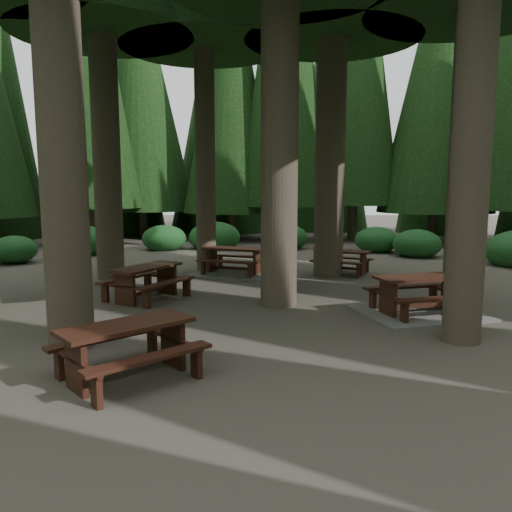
{
  "coord_description": "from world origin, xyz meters",
  "views": [
    {
      "loc": [
        0.62,
        -11.2,
        2.69
      ],
      "look_at": [
        0.26,
        0.53,
        1.1
      ],
      "focal_mm": 35.0,
      "sensor_mm": 36.0,
      "label": 1
    }
  ],
  "objects_px": {
    "picnic_table_b": "(147,277)",
    "picnic_table_d": "(342,258)",
    "picnic_table_c": "(234,265)",
    "picnic_table_e": "(127,342)",
    "picnic_table_a": "(420,301)"
  },
  "relations": [
    {
      "from": "picnic_table_b",
      "to": "picnic_table_e",
      "type": "height_order",
      "value": "picnic_table_b"
    },
    {
      "from": "picnic_table_b",
      "to": "picnic_table_c",
      "type": "height_order",
      "value": "picnic_table_c"
    },
    {
      "from": "picnic_table_a",
      "to": "picnic_table_e",
      "type": "height_order",
      "value": "picnic_table_a"
    },
    {
      "from": "picnic_table_c",
      "to": "picnic_table_b",
      "type": "bearing_deg",
      "value": -98.48
    },
    {
      "from": "picnic_table_a",
      "to": "picnic_table_e",
      "type": "distance_m",
      "value": 6.49
    },
    {
      "from": "picnic_table_b",
      "to": "picnic_table_e",
      "type": "bearing_deg",
      "value": -142.03
    },
    {
      "from": "picnic_table_b",
      "to": "picnic_table_d",
      "type": "relative_size",
      "value": 1.12
    },
    {
      "from": "picnic_table_d",
      "to": "picnic_table_e",
      "type": "height_order",
      "value": "picnic_table_e"
    },
    {
      "from": "picnic_table_c",
      "to": "picnic_table_e",
      "type": "relative_size",
      "value": 1.26
    },
    {
      "from": "picnic_table_b",
      "to": "picnic_table_d",
      "type": "bearing_deg",
      "value": -26.48
    },
    {
      "from": "picnic_table_e",
      "to": "picnic_table_b",
      "type": "bearing_deg",
      "value": 57.66
    },
    {
      "from": "picnic_table_a",
      "to": "picnic_table_e",
      "type": "relative_size",
      "value": 1.24
    },
    {
      "from": "picnic_table_a",
      "to": "picnic_table_d",
      "type": "relative_size",
      "value": 1.39
    },
    {
      "from": "picnic_table_a",
      "to": "picnic_table_c",
      "type": "xyz_separation_m",
      "value": [
        -4.36,
        4.96,
        0.0
      ]
    },
    {
      "from": "picnic_table_d",
      "to": "picnic_table_c",
      "type": "bearing_deg",
      "value": -150.85
    }
  ]
}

